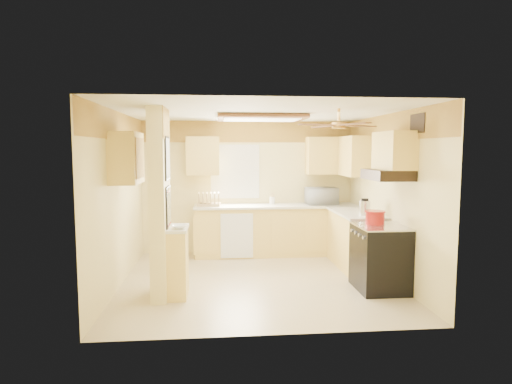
{
  "coord_description": "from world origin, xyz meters",
  "views": [
    {
      "loc": [
        -0.6,
        -6.23,
        1.96
      ],
      "look_at": [
        0.01,
        0.35,
        1.31
      ],
      "focal_mm": 30.0,
      "sensor_mm": 36.0,
      "label": 1
    }
  ],
  "objects": [
    {
      "name": "poster_menu",
      "position": [
        -1.24,
        -0.55,
        1.85
      ],
      "size": [
        0.02,
        0.42,
        0.57
      ],
      "color": "black",
      "rests_on": "partition_column"
    },
    {
      "name": "partition_column",
      "position": [
        -1.35,
        -0.55,
        1.25
      ],
      "size": [
        0.2,
        0.7,
        2.5
      ],
      "primitive_type": "cube",
      "color": "#F0DD92",
      "rests_on": "floor"
    },
    {
      "name": "dishwasher_panel",
      "position": [
        -0.25,
        1.29,
        0.43
      ],
      "size": [
        0.58,
        0.02,
        0.8
      ],
      "primitive_type": "cube",
      "color": "white",
      "rests_on": "lower_cabinets_back"
    },
    {
      "name": "floor",
      "position": [
        0.0,
        0.0,
        0.0
      ],
      "size": [
        4.0,
        4.0,
        0.0
      ],
      "primitive_type": "plane",
      "color": "#C5B288",
      "rests_on": "ground"
    },
    {
      "name": "ceiling_fan",
      "position": [
        1.0,
        -0.7,
        2.29
      ],
      "size": [
        1.15,
        1.15,
        0.26
      ],
      "color": "gold",
      "rests_on": "ceiling"
    },
    {
      "name": "countertop_right",
      "position": [
        1.69,
        0.6,
        0.92
      ],
      "size": [
        0.64,
        1.44,
        0.04
      ],
      "primitive_type": "cube",
      "color": "white",
      "rests_on": "lower_cabinets_right"
    },
    {
      "name": "partition_ledge",
      "position": [
        -1.13,
        -0.55,
        0.45
      ],
      "size": [
        0.25,
        0.55,
        0.9
      ],
      "primitive_type": "cube",
      "color": "#FFDB70",
      "rests_on": "floor"
    },
    {
      "name": "window",
      "position": [
        -0.25,
        1.89,
        1.55
      ],
      "size": [
        0.92,
        0.02,
        1.02
      ],
      "color": "white",
      "rests_on": "wall_back"
    },
    {
      "name": "stove",
      "position": [
        1.67,
        -0.55,
        0.46
      ],
      "size": [
        0.68,
        0.77,
        0.92
      ],
      "color": "black",
      "rests_on": "floor"
    },
    {
      "name": "lower_cabinets_right",
      "position": [
        1.7,
        0.6,
        0.45
      ],
      "size": [
        0.6,
        1.4,
        0.9
      ],
      "primitive_type": "cube",
      "color": "#FFDB70",
      "rests_on": "floor"
    },
    {
      "name": "ledge_top",
      "position": [
        -1.13,
        -0.55,
        0.92
      ],
      "size": [
        0.28,
        0.58,
        0.04
      ],
      "primitive_type": "cube",
      "color": "white",
      "rests_on": "partition_ledge"
    },
    {
      "name": "upper_cab_back_right",
      "position": [
        1.55,
        1.72,
        1.85
      ],
      "size": [
        0.9,
        0.35,
        0.7
      ],
      "primitive_type": "cube",
      "color": "#FFDB70",
      "rests_on": "wall_back"
    },
    {
      "name": "wall_back",
      "position": [
        0.0,
        1.9,
        1.25
      ],
      "size": [
        4.0,
        0.0,
        4.0
      ],
      "primitive_type": "plane",
      "rotation": [
        1.57,
        0.0,
        0.0
      ],
      "color": "#F0DD92",
      "rests_on": "floor"
    },
    {
      "name": "wall_front",
      "position": [
        0.0,
        -1.9,
        1.25
      ],
      "size": [
        4.0,
        0.0,
        4.0
      ],
      "primitive_type": "plane",
      "rotation": [
        -1.57,
        0.0,
        0.0
      ],
      "color": "#F0DD92",
      "rests_on": "floor"
    },
    {
      "name": "wallpaper_border",
      "position": [
        0.0,
        1.88,
        2.3
      ],
      "size": [
        4.0,
        0.02,
        0.4
      ],
      "primitive_type": "cube",
      "color": "gold",
      "rests_on": "wall_back"
    },
    {
      "name": "upper_cab_right",
      "position": [
        1.82,
        1.25,
        1.85
      ],
      "size": [
        0.35,
        1.0,
        0.7
      ],
      "primitive_type": "cube",
      "color": "#FFDB70",
      "rests_on": "wall_right"
    },
    {
      "name": "dish_rack",
      "position": [
        -0.75,
        1.59,
        1.03
      ],
      "size": [
        0.44,
        0.34,
        0.24
      ],
      "color": "tan",
      "rests_on": "countertop_back"
    },
    {
      "name": "upper_cab_over_stove",
      "position": [
        1.82,
        -0.55,
        1.95
      ],
      "size": [
        0.35,
        0.76,
        0.52
      ],
      "primitive_type": "cube",
      "color": "#FFDB70",
      "rests_on": "wall_right"
    },
    {
      "name": "upper_cab_back_left",
      "position": [
        -0.85,
        1.72,
        1.85
      ],
      "size": [
        0.6,
        0.35,
        0.7
      ],
      "primitive_type": "cube",
      "color": "#FFDB70",
      "rests_on": "wall_back"
    },
    {
      "name": "wall_right",
      "position": [
        2.0,
        0.0,
        1.25
      ],
      "size": [
        0.0,
        3.8,
        3.8
      ],
      "primitive_type": "plane",
      "rotation": [
        1.57,
        0.0,
        -1.57
      ],
      "color": "#F0DD92",
      "rests_on": "floor"
    },
    {
      "name": "utensil_crock",
      "position": [
        0.44,
        1.74,
        1.01
      ],
      "size": [
        0.1,
        0.1,
        0.21
      ],
      "color": "white",
      "rests_on": "countertop_back"
    },
    {
      "name": "upper_cab_left_wall",
      "position": [
        -1.82,
        -0.25,
        1.85
      ],
      "size": [
        0.35,
        0.75,
        0.7
      ],
      "primitive_type": "cube",
      "color": "#FFDB70",
      "rests_on": "wall_left"
    },
    {
      "name": "poster_nashville",
      "position": [
        -1.24,
        -0.55,
        1.2
      ],
      "size": [
        0.02,
        0.42,
        0.57
      ],
      "color": "black",
      "rests_on": "partition_column"
    },
    {
      "name": "countertop_back",
      "position": [
        0.5,
        1.59,
        0.92
      ],
      "size": [
        3.04,
        0.64,
        0.04
      ],
      "primitive_type": "cube",
      "color": "white",
      "rests_on": "lower_cabinets_back"
    },
    {
      "name": "kettle",
      "position": [
        1.71,
        0.23,
        1.06
      ],
      "size": [
        0.17,
        0.17,
        0.26
      ],
      "color": "silver",
      "rests_on": "countertop_right"
    },
    {
      "name": "lower_cabinets_back",
      "position": [
        0.5,
        1.6,
        0.45
      ],
      "size": [
        3.0,
        0.6,
        0.9
      ],
      "primitive_type": "cube",
      "color": "#FFDB70",
      "rests_on": "floor"
    },
    {
      "name": "ceiling_light_panel",
      "position": [
        0.1,
        0.5,
        2.46
      ],
      "size": [
        1.35,
        0.95,
        0.06
      ],
      "color": "brown",
      "rests_on": "ceiling"
    },
    {
      "name": "bowl",
      "position": [
        -1.09,
        -0.68,
        0.96
      ],
      "size": [
        0.2,
        0.2,
        0.05
      ],
      "primitive_type": "imported",
      "rotation": [
        0.0,
        0.0,
        -0.02
      ],
      "color": "white",
      "rests_on": "ledge_top"
    },
    {
      "name": "vent_grate",
      "position": [
        1.98,
        -0.9,
        2.3
      ],
      "size": [
        0.02,
        0.4,
        0.25
      ],
      "primitive_type": "cube",
      "color": "black",
      "rests_on": "wall_right"
    },
    {
      "name": "dutch_oven",
      "position": [
        1.63,
        -0.43,
        1.01
      ],
      "size": [
        0.29,
        0.29,
        0.19
      ],
      "color": "#A51614",
      "rests_on": "stove"
    },
    {
      "name": "microwave",
      "position": [
        1.36,
        1.61,
        1.1
      ],
      "size": [
        0.58,
        0.4,
        0.32
      ],
      "primitive_type": "imported",
      "rotation": [
        0.0,
        0.0,
        3.16
      ],
      "color": "white",
      "rests_on": "countertop_back"
    },
    {
      "name": "ceiling",
      "position": [
        0.0,
        0.0,
        2.5
      ],
      "size": [
        4.0,
        4.0,
        0.0
      ],
      "primitive_type": "plane",
      "rotation": [
        3.14,
        0.0,
        0.0
      ],
      "color": "white",
      "rests_on": "wall_back"
    },
    {
      "name": "range_hood",
      "position": [
        1.74,
        -0.55,
        1.62
      ],
      "size": [
        0.5,
        0.76,
        0.14
      ],
      "primitive_type": "cube",
      "color": "black",
      "rests_on": "upper_cab_over_stove"
    },
    {
      "name": "wall_left",
      "position": [
        -2.0,
        0.0,
        1.25
      ],
      "size": [
        0.0,
        3.8,
        3.8
      ],
      "primitive_type": "plane",
      "rotation": [
        1.57,
        0.0,
        1.57
      ],
      "color": "#F0DD92",
      "rests_on": "floor"
    }
  ]
}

